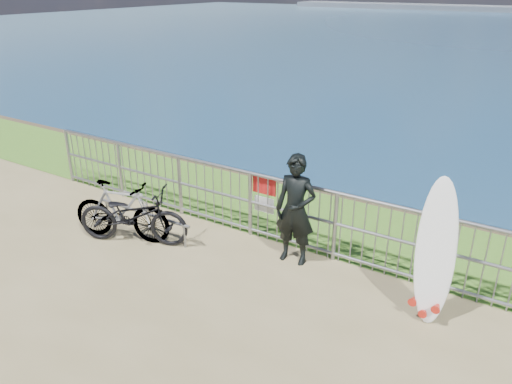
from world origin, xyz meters
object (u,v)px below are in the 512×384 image
Objects in this scene: surfer at (296,210)px; bicycle_near at (133,216)px; surfboard at (435,257)px; bicycle_far at (121,211)px.

bicycle_near is (-2.45, -0.88, -0.37)m from surfer.
surfboard is 1.03× the size of bicycle_near.
bicycle_near is 0.24m from bicycle_far.
surfer is 2.85m from bicycle_far.
surfboard reaches higher than surfer.
surfer reaches higher than bicycle_far.
bicycle_far is at bearing -166.99° from surfer.
surfboard is (2.06, -0.30, 0.01)m from surfer.
surfer is 2.63m from bicycle_near.
bicycle_near is (-4.51, -0.58, -0.38)m from surfboard.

